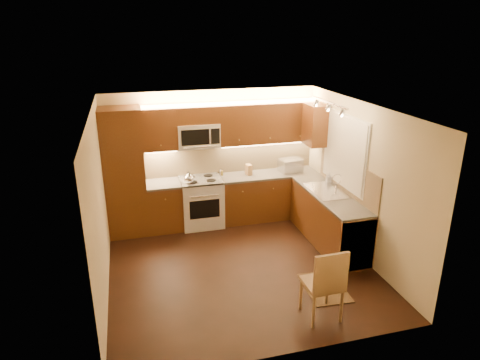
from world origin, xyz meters
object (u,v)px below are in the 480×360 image
object	(u,v)px
microwave	(198,135)
kettle	(189,177)
toaster_oven	(290,165)
knife_block	(249,170)
sink	(327,187)
dining_chair	(322,282)
stove	(201,202)
soap_bottle	(329,178)

from	to	relation	value
microwave	kettle	distance (m)	0.79
kettle	toaster_oven	world-z (taller)	toaster_oven
microwave	knife_block	xyz separation A→B (m)	(0.94, -0.07, -0.72)
sink	toaster_oven	xyz separation A→B (m)	(-0.22, 1.17, 0.05)
toaster_oven	knife_block	size ratio (longest dim) A/B	2.09
microwave	sink	world-z (taller)	microwave
microwave	toaster_oven	bearing A→B (deg)	-3.03
toaster_oven	knife_block	xyz separation A→B (m)	(-0.84, 0.03, -0.03)
sink	kettle	distance (m)	2.44
knife_block	dining_chair	world-z (taller)	knife_block
stove	soap_bottle	world-z (taller)	soap_bottle
stove	kettle	size ratio (longest dim) A/B	4.22
stove	microwave	size ratio (longest dim) A/B	1.21
kettle	dining_chair	size ratio (longest dim) A/B	0.21
stove	soap_bottle	bearing A→B (deg)	-18.22
stove	dining_chair	size ratio (longest dim) A/B	0.90
kettle	soap_bottle	distance (m)	2.54
kettle	soap_bottle	size ratio (longest dim) A/B	1.16
kettle	soap_bottle	world-z (taller)	kettle
knife_block	soap_bottle	distance (m)	1.51
kettle	knife_block	world-z (taller)	kettle
kettle	dining_chair	distance (m)	3.25
stove	microwave	xyz separation A→B (m)	(0.00, 0.14, 1.26)
sink	knife_block	bearing A→B (deg)	131.55
sink	soap_bottle	xyz separation A→B (m)	(0.23, 0.39, 0.02)
stove	microwave	distance (m)	1.27
stove	toaster_oven	xyz separation A→B (m)	(1.78, 0.04, 0.57)
microwave	soap_bottle	world-z (taller)	microwave
microwave	sink	bearing A→B (deg)	-32.21
stove	toaster_oven	bearing A→B (deg)	1.31
sink	knife_block	size ratio (longest dim) A/B	4.30
stove	sink	distance (m)	2.35
soap_bottle	stove	bearing A→B (deg)	169.24
stove	soap_bottle	xyz separation A→B (m)	(2.23, -0.73, 0.53)
kettle	toaster_oven	distance (m)	2.03
dining_chair	knife_block	bearing A→B (deg)	89.72
toaster_oven	kettle	bearing A→B (deg)	176.69
stove	toaster_oven	world-z (taller)	toaster_oven
stove	toaster_oven	distance (m)	1.87
toaster_oven	dining_chair	xyz separation A→B (m)	(-0.79, -3.17, -0.51)
microwave	kettle	size ratio (longest dim) A/B	3.49
stove	sink	size ratio (longest dim) A/B	1.07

